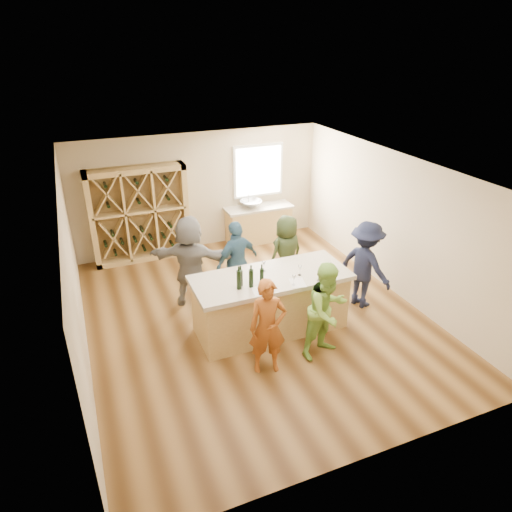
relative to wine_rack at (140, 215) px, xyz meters
name	(u,v)px	position (x,y,z in m)	size (l,w,h in m)	color
floor	(255,318)	(1.50, -3.27, -1.15)	(6.00, 7.00, 0.10)	brown
ceiling	(255,168)	(1.50, -3.27, 1.75)	(6.00, 7.00, 0.10)	white
wall_back	(199,191)	(1.50, 0.28, 0.30)	(6.00, 0.10, 2.80)	#C7B490
wall_front	(376,375)	(1.50, -6.82, 0.30)	(6.00, 0.10, 2.80)	#C7B490
wall_left	(71,281)	(-1.55, -3.27, 0.30)	(0.10, 7.00, 2.80)	#C7B490
wall_right	(397,224)	(4.55, -3.27, 0.30)	(0.10, 7.00, 2.80)	#C7B490
window_frame	(258,171)	(3.00, 0.20, 0.65)	(1.30, 0.06, 1.30)	white
window_pane	(259,171)	(3.00, 0.17, 0.65)	(1.18, 0.01, 1.18)	white
wine_rack	(140,215)	(0.00, 0.00, 0.00)	(2.20, 0.45, 2.20)	tan
back_counter_base	(259,225)	(2.90, -0.07, -0.67)	(1.60, 0.58, 0.86)	tan
back_counter_top	(259,208)	(2.90, -0.07, -0.21)	(1.70, 0.62, 0.06)	#BFB39D
sink	(251,204)	(2.70, -0.07, -0.09)	(0.54, 0.54, 0.19)	silver
faucet	(248,200)	(2.70, 0.11, -0.03)	(0.02, 0.02, 0.30)	silver
tasting_counter_base	(271,304)	(1.60, -3.74, -0.60)	(2.60, 1.00, 1.00)	tan
tasting_counter_top	(271,278)	(1.60, -3.74, -0.06)	(2.72, 1.12, 0.08)	#BFB39D
wine_bottle_b	(239,280)	(0.94, -3.95, 0.14)	(0.08, 0.08, 0.33)	black
wine_bottle_c	(241,278)	(1.00, -3.87, 0.12)	(0.07, 0.07, 0.28)	black
wine_bottle_d	(251,278)	(1.15, -3.97, 0.14)	(0.08, 0.08, 0.31)	black
wine_bottle_e	(262,276)	(1.35, -3.94, 0.12)	(0.07, 0.07, 0.28)	black
wine_glass_a	(265,288)	(1.28, -4.22, 0.06)	(0.06, 0.06, 0.16)	white
wine_glass_b	(294,281)	(1.82, -4.18, 0.06)	(0.06, 0.06, 0.17)	white
wine_glass_c	(319,276)	(2.27, -4.20, 0.06)	(0.06, 0.06, 0.16)	white
wine_glass_d	(300,271)	(2.06, -3.91, 0.07)	(0.07, 0.07, 0.17)	white
wine_glass_e	(329,268)	(2.58, -4.01, 0.07)	(0.07, 0.07, 0.19)	white
tasting_menu_a	(259,291)	(1.22, -4.14, -0.02)	(0.22, 0.30, 0.00)	white
tasting_menu_b	(298,283)	(1.91, -4.14, -0.02)	(0.24, 0.33, 0.00)	white
tasting_menu_c	(328,276)	(2.50, -4.14, -0.02)	(0.22, 0.30, 0.00)	white
person_near_left	(268,327)	(1.11, -4.73, -0.31)	(0.58, 0.42, 1.58)	#994C19
person_near_right	(327,310)	(2.15, -4.72, -0.27)	(0.80, 0.44, 1.66)	#8CC64C
person_server	(365,265)	(3.59, -3.66, -0.24)	(1.11, 0.52, 1.72)	#191E38
person_far_mid	(237,262)	(1.41, -2.57, -0.27)	(0.98, 0.50, 1.67)	#335972
person_far_right	(286,253)	(2.50, -2.49, -0.31)	(0.77, 0.50, 1.58)	#263319
person_far_left	(191,261)	(0.55, -2.36, -0.19)	(1.69, 0.61, 1.82)	slate
wine_glass_f	(264,266)	(1.55, -3.54, 0.07)	(0.07, 0.07, 0.18)	white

